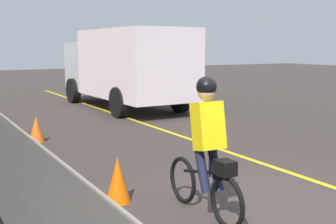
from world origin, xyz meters
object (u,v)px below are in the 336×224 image
object	(u,v)px
box_truck_background	(126,65)
traffic_cone_near	(36,129)
traffic_cone_far	(118,180)
cyclist_lead	(207,148)

from	to	relation	value
box_truck_background	traffic_cone_near	size ratio (longest dim) A/B	11.01
box_truck_background	traffic_cone_near	world-z (taller)	box_truck_background
box_truck_background	traffic_cone_far	xyz separation A→B (m)	(-8.88, 4.12, -1.22)
traffic_cone_near	traffic_cone_far	xyz separation A→B (m)	(-4.65, -0.06, 0.02)
traffic_cone_near	traffic_cone_far	size ratio (longest dim) A/B	0.94
box_truck_background	traffic_cone_near	bearing A→B (deg)	134.08
cyclist_lead	traffic_cone_far	distance (m)	1.45
cyclist_lead	traffic_cone_near	xyz separation A→B (m)	(5.71, 0.85, -0.60)
traffic_cone_far	traffic_cone_near	bearing A→B (deg)	0.72
traffic_cone_near	cyclist_lead	bearing A→B (deg)	-171.57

